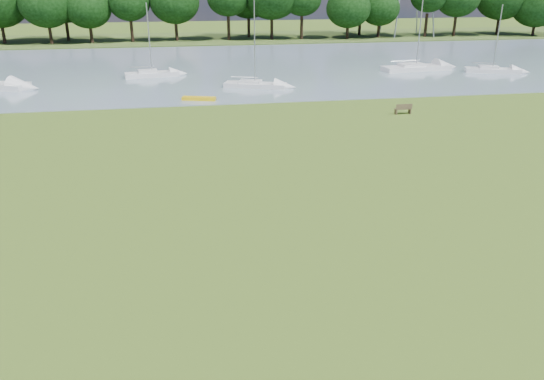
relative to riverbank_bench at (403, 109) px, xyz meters
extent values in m
plane|color=#5B6727|center=(-15.13, -16.38, -0.42)|extent=(220.00, 220.00, 0.00)
cube|color=gray|center=(-15.13, 25.62, -0.42)|extent=(220.00, 40.00, 0.10)
cube|color=#4C6626|center=(-15.13, 55.62, -0.42)|extent=(220.00, 20.00, 0.40)
cube|color=brown|center=(-0.59, 0.04, -0.21)|extent=(0.09, 0.41, 0.42)
cube|color=brown|center=(0.59, 0.08, -0.21)|extent=(0.09, 0.41, 0.42)
cube|color=brown|center=(0.00, 0.06, 0.00)|extent=(1.38, 0.45, 0.05)
cube|color=brown|center=(0.00, -0.12, 0.21)|extent=(1.37, 0.09, 0.41)
cube|color=yellow|center=(-15.83, 7.62, -0.23)|extent=(3.05, 1.50, 0.30)
cylinder|color=black|center=(-38.13, 51.62, 1.61)|extent=(0.48, 0.48, 3.66)
ellipsoid|color=black|center=(-38.13, 51.62, 6.08)|extent=(6.71, 6.71, 5.70)
cylinder|color=black|center=(-31.13, 51.62, 1.74)|extent=(0.48, 0.48, 3.93)
cylinder|color=black|center=(-24.13, 51.62, 1.33)|extent=(0.48, 0.48, 3.11)
ellipsoid|color=black|center=(-24.13, 51.62, 5.12)|extent=(8.63, 8.63, 7.33)
cylinder|color=black|center=(-17.13, 51.62, 1.47)|extent=(0.48, 0.48, 3.38)
ellipsoid|color=black|center=(-17.13, 51.62, 5.60)|extent=(6.71, 6.71, 5.70)
cylinder|color=black|center=(-10.13, 51.62, 1.61)|extent=(0.48, 0.48, 3.66)
ellipsoid|color=black|center=(-10.13, 51.62, 6.08)|extent=(7.67, 7.67, 6.52)
cylinder|color=black|center=(-3.13, 51.62, 1.74)|extent=(0.48, 0.48, 3.93)
cylinder|color=black|center=(3.87, 51.62, 1.33)|extent=(0.48, 0.48, 3.11)
ellipsoid|color=black|center=(3.87, 51.62, 5.12)|extent=(6.71, 6.71, 5.70)
cylinder|color=black|center=(10.87, 51.62, 1.47)|extent=(0.48, 0.48, 3.38)
ellipsoid|color=black|center=(10.87, 51.62, 5.60)|extent=(7.67, 7.67, 6.52)
cylinder|color=black|center=(17.87, 51.62, 1.61)|extent=(0.48, 0.48, 3.66)
cylinder|color=black|center=(24.87, 51.62, 1.74)|extent=(0.48, 0.48, 3.93)
cylinder|color=black|center=(31.87, 51.62, 1.33)|extent=(0.48, 0.48, 3.11)
ellipsoid|color=black|center=(31.87, 51.62, 5.12)|extent=(7.67, 7.67, 6.52)
cylinder|color=black|center=(38.87, 51.62, 1.47)|extent=(0.48, 0.48, 3.38)
ellipsoid|color=black|center=(38.87, 51.62, 5.60)|extent=(8.63, 8.63, 7.33)
cylinder|color=black|center=(45.87, 51.62, 1.61)|extent=(0.48, 0.48, 3.66)
cube|color=silver|center=(9.58, 19.18, -0.01)|extent=(8.18, 3.14, 0.73)
cube|color=silver|center=(8.95, 19.11, 0.44)|extent=(2.98, 2.07, 0.47)
cylinder|color=#A5A8AD|center=(9.58, 19.18, 4.55)|extent=(0.13, 0.13, 8.81)
cube|color=silver|center=(-10.14, 12.47, -0.07)|extent=(6.23, 3.69, 0.61)
cube|color=silver|center=(-10.59, 12.63, 0.30)|extent=(2.44, 1.98, 0.39)
cylinder|color=#A5A8AD|center=(-10.14, 12.47, 3.89)|extent=(0.10, 0.10, 7.65)
cube|color=silver|center=(-20.31, 20.11, -0.02)|extent=(5.86, 2.39, 0.70)
cube|color=silver|center=(-20.77, 20.04, 0.41)|extent=(2.15, 1.53, 0.45)
cylinder|color=#A5A8AD|center=(-20.31, 20.11, 3.67)|extent=(0.12, 0.12, 7.09)
cube|color=silver|center=(17.48, 16.32, -0.04)|extent=(6.11, 3.59, 0.67)
cube|color=silver|center=(17.03, 16.48, 0.36)|extent=(2.39, 1.93, 0.43)
cylinder|color=#A5A8AD|center=(17.48, 16.32, 3.51)|extent=(0.11, 0.11, 6.81)
camera|label=1|loc=(-17.31, -39.03, 9.92)|focal=35.00mm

